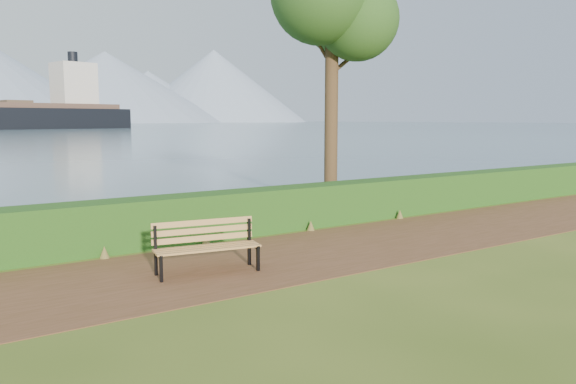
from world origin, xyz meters
TOP-DOWN VIEW (x-y plane):
  - ground at (0.00, 0.00)m, footprint 140.00×140.00m
  - path at (0.00, 0.30)m, footprint 40.00×3.40m
  - hedge at (0.00, 2.60)m, footprint 32.00×0.85m
  - bench at (-2.01, 0.12)m, footprint 1.84×0.81m

SIDE VIEW (x-z plane):
  - ground at x=0.00m, z-range 0.00..0.00m
  - path at x=0.00m, z-range 0.00..0.01m
  - hedge at x=0.00m, z-range 0.00..1.00m
  - bench at x=-2.01m, z-range 0.07..0.96m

